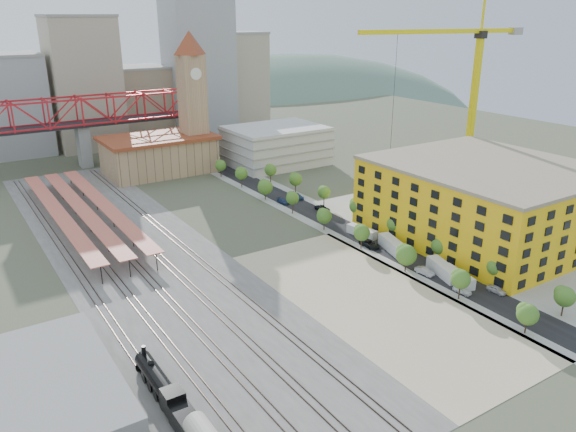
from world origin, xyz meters
TOP-DOWN VIEW (x-y plane):
  - ground at (0.00, 0.00)m, footprint 400.00×400.00m
  - ballast_strip at (-36.00, 17.50)m, footprint 36.00×165.00m
  - dirt_lot at (-4.00, -31.50)m, footprint 28.00×67.00m
  - street_asphalt at (16.00, 15.00)m, footprint 12.00×170.00m
  - sidewalk_west at (10.50, 15.00)m, footprint 3.00×170.00m
  - sidewalk_east at (21.50, 15.00)m, footprint 3.00×170.00m
  - construction_pad at (45.00, -20.00)m, footprint 50.00×90.00m
  - rail_tracks at (-37.80, 17.50)m, footprint 26.56×160.00m
  - platform_canopies at (-41.00, 45.00)m, footprint 16.00×80.00m
  - station_hall at (-5.00, 82.00)m, footprint 38.00×24.00m
  - clock_tower at (8.00, 79.99)m, footprint 12.00×12.00m
  - parking_garage at (36.00, 70.00)m, footprint 34.00×26.00m
  - truss_bridge at (-25.00, 105.00)m, footprint 94.00×9.60m
  - construction_building at (42.00, -20.00)m, footprint 44.60×50.60m
  - warehouse at (-66.00, -30.00)m, footprint 22.00×32.00m
  - street_trees at (16.00, 5.00)m, footprint 15.40×124.40m
  - skyline at (7.47, 142.31)m, footprint 133.00×46.00m
  - distant_hills at (45.28, 260.00)m, footprint 647.00×264.00m
  - locomotive at (-50.00, -38.36)m, footprint 2.84×21.89m
  - tower_crane at (61.73, 6.67)m, footprint 52.71×12.16m
  - site_trailer_a at (16.00, -34.74)m, footprint 4.11×9.25m
  - site_trailer_b at (16.00, -30.82)m, footprint 5.30×10.28m
  - site_trailer_c at (16.00, -15.04)m, footprint 5.48×10.67m
  - site_trailer_d at (16.00, -3.75)m, footprint 3.50×8.83m
  - car_0 at (13.00, -38.72)m, footprint 2.05×4.09m
  - car_1 at (13.00, -28.34)m, footprint 2.00×4.59m
  - car_2 at (13.00, -10.13)m, footprint 2.75×5.80m
  - car_3 at (13.00, 28.89)m, footprint 2.19×4.77m
  - car_4 at (19.00, -42.35)m, footprint 1.88×4.16m
  - car_5 at (19.00, -27.65)m, footprint 1.82×4.44m
  - car_6 at (19.00, 17.22)m, footprint 2.43×5.24m
  - car_7 at (19.00, 30.60)m, footprint 2.62×5.65m

SIDE VIEW (x-z plane):
  - distant_hills at x=45.28m, z-range -193.04..33.96m
  - ground at x=0.00m, z-range 0.00..0.00m
  - street_trees at x=16.00m, z-range -4.00..4.00m
  - sidewalk_west at x=10.50m, z-range 0.00..0.04m
  - sidewalk_east at x=21.50m, z-range 0.00..0.04m
  - ballast_strip at x=-36.00m, z-range 0.00..0.06m
  - dirt_lot at x=-4.00m, z-range 0.00..0.06m
  - street_asphalt at x=16.00m, z-range 0.00..0.06m
  - construction_pad at x=45.00m, z-range 0.00..0.06m
  - rail_tracks at x=-37.80m, z-range 0.06..0.24m
  - car_0 at x=13.00m, z-range 0.00..1.34m
  - car_3 at x=13.00m, z-range 0.00..1.35m
  - car_4 at x=19.00m, z-range 0.00..1.39m
  - car_5 at x=19.00m, z-range 0.00..1.43m
  - car_6 at x=19.00m, z-range 0.00..1.45m
  - car_1 at x=13.00m, z-range 0.00..1.47m
  - car_7 at x=19.00m, z-range 0.00..1.60m
  - car_2 at x=13.00m, z-range 0.00..1.60m
  - site_trailer_d at x=16.00m, z-range 0.00..2.35m
  - site_trailer_a at x=16.00m, z-range 0.00..2.45m
  - site_trailer_b at x=16.00m, z-range 0.00..2.72m
  - site_trailer_c at x=16.00m, z-range 0.00..2.82m
  - locomotive at x=-50.00m, z-range -0.69..4.78m
  - warehouse at x=-66.00m, z-range 0.00..5.00m
  - platform_canopies at x=-41.00m, z-range 1.93..6.06m
  - station_hall at x=-5.00m, z-range 0.12..13.22m
  - parking_garage at x=36.00m, z-range 0.00..14.00m
  - construction_building at x=42.00m, z-range 0.01..18.81m
  - truss_bridge at x=-25.00m, z-range 6.06..31.66m
  - skyline at x=7.47m, z-range -7.19..52.81m
  - clock_tower at x=8.00m, z-range 2.70..54.70m
  - tower_crane at x=61.73m, z-range 6.67..63.64m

